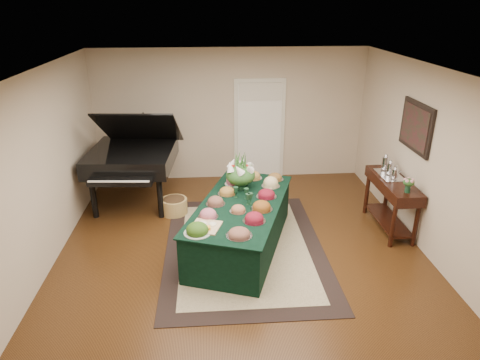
{
  "coord_description": "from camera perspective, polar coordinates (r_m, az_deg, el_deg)",
  "views": [
    {
      "loc": [
        -0.43,
        -5.58,
        3.54
      ],
      "look_at": [
        0.0,
        0.3,
        1.05
      ],
      "focal_mm": 32.0,
      "sensor_mm": 36.0,
      "label": 1
    }
  ],
  "objects": [
    {
      "name": "floral_centerpiece",
      "position": [
        6.77,
        0.07,
        1.13
      ],
      "size": [
        0.49,
        0.49,
        0.49
      ],
      "color": "#153521",
      "rests_on": "buffet_table"
    },
    {
      "name": "wicker_basket",
      "position": [
        7.72,
        -8.72,
        -3.48
      ],
      "size": [
        0.45,
        0.45,
        0.28
      ],
      "primitive_type": "cylinder",
      "color": "#A27E41",
      "rests_on": "ground"
    },
    {
      "name": "tea_service",
      "position": [
        7.42,
        19.33,
        1.51
      ],
      "size": [
        0.34,
        0.58,
        0.3
      ],
      "color": "silver",
      "rests_on": "mahogany_sideboard"
    },
    {
      "name": "kitchen_doorway",
      "position": [
        8.97,
        2.59,
        6.58
      ],
      "size": [
        1.05,
        0.07,
        2.1
      ],
      "color": "silver",
      "rests_on": "ground"
    },
    {
      "name": "green_goblets",
      "position": [
        6.41,
        0.67,
        -2.12
      ],
      "size": [
        0.28,
        0.34,
        0.18
      ],
      "color": "#153521",
      "rests_on": "buffet_table"
    },
    {
      "name": "buffet_table",
      "position": [
        6.56,
        0.15,
        -5.97
      ],
      "size": [
        1.89,
        2.69,
        0.74
      ],
      "color": "black",
      "rests_on": "ground"
    },
    {
      "name": "cutting_board",
      "position": [
        5.75,
        -4.57,
        -5.95
      ],
      "size": [
        0.48,
        0.48,
        0.1
      ],
      "color": "tan",
      "rests_on": "buffet_table"
    },
    {
      "name": "ground",
      "position": [
        6.62,
        0.19,
        -9.42
      ],
      "size": [
        6.0,
        6.0,
        0.0
      ],
      "primitive_type": "plane",
      "color": "black",
      "rests_on": "ground"
    },
    {
      "name": "area_rug",
      "position": [
        6.69,
        0.59,
        -8.98
      ],
      "size": [
        2.41,
        3.37,
        0.01
      ],
      "color": "black",
      "rests_on": "ground"
    },
    {
      "name": "food_platters",
      "position": [
        6.39,
        0.25,
        -2.59
      ],
      "size": [
        1.6,
        2.27,
        0.13
      ],
      "color": "silver",
      "rests_on": "buffet_table"
    },
    {
      "name": "mahogany_sideboard",
      "position": [
        7.36,
        19.64,
        -1.38
      ],
      "size": [
        0.45,
        1.36,
        0.88
      ],
      "color": "black",
      "rests_on": "ground"
    },
    {
      "name": "wall_painting",
      "position": [
        7.11,
        22.42,
        6.58
      ],
      "size": [
        0.05,
        0.95,
        0.75
      ],
      "color": "black",
      "rests_on": "ground"
    },
    {
      "name": "pink_bouquet",
      "position": [
        6.82,
        21.57,
        -0.35
      ],
      "size": [
        0.18,
        0.18,
        0.24
      ],
      "color": "#153521",
      "rests_on": "mahogany_sideboard"
    },
    {
      "name": "grand_piano",
      "position": [
        8.02,
        -14.13,
        3.05
      ],
      "size": [
        1.7,
        1.88,
        1.81
      ],
      "color": "black",
      "rests_on": "ground"
    }
  ]
}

